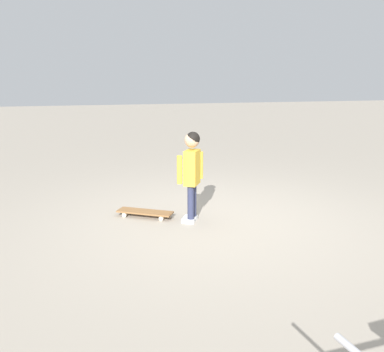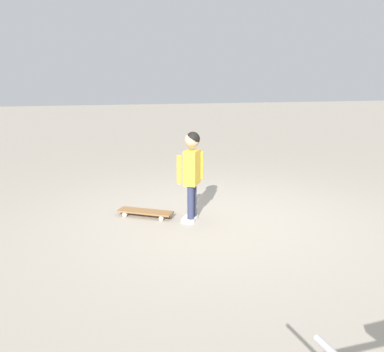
# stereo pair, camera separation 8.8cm
# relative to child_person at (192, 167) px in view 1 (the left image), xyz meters

# --- Properties ---
(ground_plane) EXTENTS (50.00, 50.00, 0.00)m
(ground_plane) POSITION_rel_child_person_xyz_m (-0.33, 0.09, -0.66)
(ground_plane) COLOR #9E9384
(child_person) EXTENTS (0.36, 0.28, 1.06)m
(child_person) POSITION_rel_child_person_xyz_m (0.00, 0.00, 0.00)
(child_person) COLOR #2D3351
(child_person) RESTS_ON ground
(skateboard) EXTENTS (0.67, 0.54, 0.07)m
(skateboard) POSITION_rel_child_person_xyz_m (0.50, -0.32, -0.60)
(skateboard) COLOR olive
(skateboard) RESTS_ON ground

